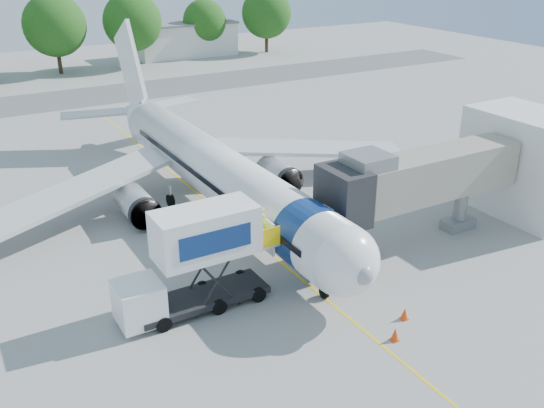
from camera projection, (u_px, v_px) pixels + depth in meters
ground at (242, 230)px, 39.96m from camera, size 160.00×160.00×0.00m
guidance_line at (242, 230)px, 39.96m from camera, size 0.15×70.00×0.01m
taxiway_strip at (81, 97)px, 73.17m from camera, size 120.00×10.00×0.01m
aircraft at (213, 169)px, 42.04m from camera, size 34.17×37.73×11.35m
jet_bridge at (412, 180)px, 36.37m from camera, size 13.90×3.20×6.60m
terminal_stub at (527, 163)px, 41.55m from camera, size 5.00×8.00×7.00m
catering_hiloader at (195, 262)px, 30.43m from camera, size 8.50×2.44×5.50m
safety_cone_a at (405, 314)px, 30.50m from camera, size 0.41×0.41×0.66m
safety_cone_b at (395, 335)px, 28.88m from camera, size 0.43×0.43×0.68m
outbuilding_right at (184, 39)px, 98.05m from camera, size 16.40×7.40×5.30m
tree_d at (55, 25)px, 83.40m from camera, size 8.57×8.57×10.93m
tree_e at (132, 22)px, 87.90m from camera, size 8.45×8.45×10.77m
tree_f at (204, 21)px, 97.21m from camera, size 6.95×6.95×8.86m
tree_g at (266, 13)px, 99.73m from camera, size 8.15×8.15×10.40m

